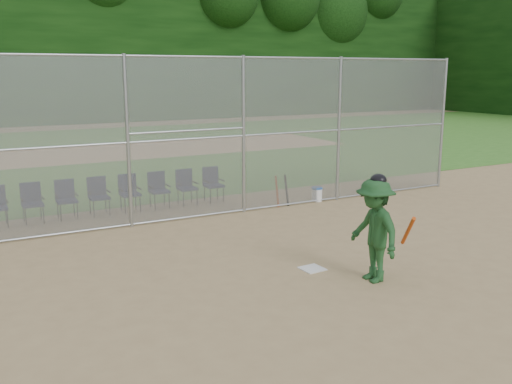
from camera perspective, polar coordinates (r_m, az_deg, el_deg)
ground at (r=10.35m, az=6.71°, el=-8.52°), size 100.00×100.00×0.00m
grass_strip at (r=26.73m, az=-16.15°, el=3.79°), size 100.00×100.00×0.00m
dirt_patch_far at (r=26.73m, az=-16.15°, el=3.80°), size 24.00×24.00×0.00m
backstop_fence at (r=14.15m, az=-4.87°, el=5.70°), size 16.09×0.09×4.00m
treeline at (r=28.51m, az=-17.73°, el=15.27°), size 81.00×60.00×11.00m
home_plate at (r=10.76m, az=5.64°, el=-7.64°), size 0.43×0.43×0.02m
batter_at_plate at (r=10.09m, az=11.75°, el=-3.72°), size 0.96×1.31×1.91m
water_cooler at (r=16.20m, az=6.11°, el=-0.21°), size 0.32×0.32×0.40m
spare_bats at (r=15.51m, az=2.59°, el=0.13°), size 0.36×0.25×0.85m
chair_2 at (r=14.79m, az=-21.44°, el=-1.07°), size 0.54×0.52×0.96m
chair_3 at (r=14.91m, az=-18.40°, el=-0.75°), size 0.54×0.52×0.96m
chair_4 at (r=15.06m, az=-15.41°, el=-0.44°), size 0.54×0.52×0.96m
chair_5 at (r=15.25m, az=-12.48°, el=-0.13°), size 0.54×0.52×0.96m
chair_6 at (r=15.49m, az=-9.64°, el=0.16°), size 0.54×0.52×0.96m
chair_7 at (r=15.76m, az=-6.89°, el=0.45°), size 0.54×0.52×0.96m
chair_8 at (r=16.06m, az=-4.24°, el=0.73°), size 0.54×0.52×0.96m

